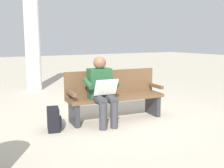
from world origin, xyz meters
The scene contains 5 objects.
ground_plane centered at (0.00, 0.00, 0.00)m, with size 40.00×40.00×0.00m, color #B7AD99.
bench_near centered at (-0.01, -0.07, 0.46)m, with size 1.84×0.68×0.90m.
person_seated centered at (0.36, 0.12, 0.63)m, with size 0.60×0.60×1.18m.
backpack centered at (1.20, 0.01, 0.19)m, with size 0.28×0.35×0.38m.
support_pillar centered at (0.45, -3.78, 1.57)m, with size 0.43×0.43×3.14m, color silver.
Camera 1 is at (2.62, 4.21, 1.47)m, focal length 44.34 mm.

